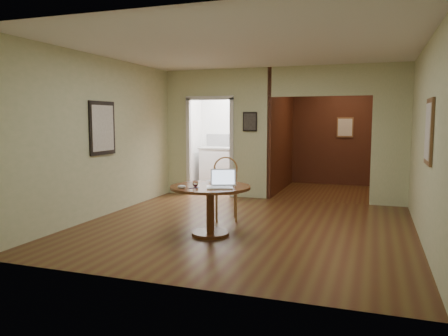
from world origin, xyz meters
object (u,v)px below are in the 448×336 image
(chair, at_px, (226,185))
(closed_laptop, at_px, (216,182))
(dining_table, at_px, (210,199))
(open_laptop, at_px, (221,183))

(chair, distance_m, closed_laptop, 0.74)
(dining_table, distance_m, closed_laptop, 0.36)
(dining_table, relative_size, open_laptop, 2.70)
(dining_table, xyz_separation_m, chair, (-0.11, 1.02, 0.05))
(closed_laptop, bearing_deg, open_laptop, -46.97)
(dining_table, height_order, open_laptop, open_laptop)
(chair, bearing_deg, closed_laptop, -104.00)
(dining_table, height_order, closed_laptop, closed_laptop)
(closed_laptop, bearing_deg, chair, 111.24)
(chair, bearing_deg, dining_table, -105.14)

